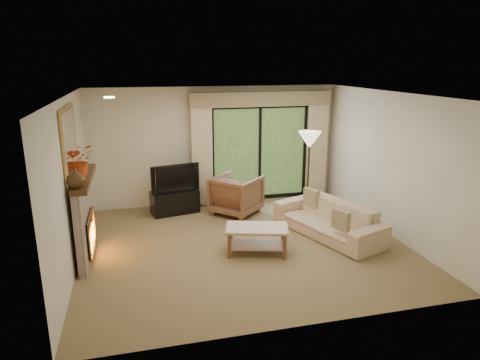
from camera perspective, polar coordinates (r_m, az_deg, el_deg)
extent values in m
plane|color=olive|center=(7.61, 0.56, -8.60)|extent=(5.50, 5.50, 0.00)
plane|color=white|center=(6.96, 0.61, 11.33)|extent=(5.50, 5.50, 0.00)
plane|color=beige|center=(9.56, -3.22, 4.58)|extent=(5.00, 0.00, 5.00)
plane|color=beige|center=(4.92, 8.01, -6.22)|extent=(5.00, 0.00, 5.00)
plane|color=beige|center=(7.03, -21.67, -0.52)|extent=(0.00, 5.00, 5.00)
plane|color=beige|center=(8.29, 19.31, 2.03)|extent=(0.00, 5.00, 5.00)
cube|color=beige|center=(9.36, -5.13, 3.69)|extent=(0.45, 0.18, 2.35)
cube|color=beige|center=(10.13, 10.17, 4.40)|extent=(0.45, 0.18, 2.35)
cube|color=#968059|center=(9.52, 2.88, 10.74)|extent=(3.20, 0.24, 0.32)
cube|color=black|center=(9.16, -8.68, -2.90)|extent=(1.05, 0.63, 0.49)
imported|color=black|center=(9.01, -8.82, 0.36)|extent=(1.03, 0.34, 0.59)
imported|color=brown|center=(8.98, -0.48, -1.97)|extent=(1.26, 1.26, 0.82)
imported|color=tan|center=(8.05, 11.65, -5.11)|extent=(1.53, 2.32, 0.63)
cube|color=brown|center=(7.43, 13.30, -5.24)|extent=(0.20, 0.36, 0.35)
cube|color=brown|center=(8.49, 9.49, -2.38)|extent=(0.21, 0.37, 0.36)
imported|color=#3C2612|center=(6.52, -21.12, 0.31)|extent=(0.32, 0.32, 0.29)
imported|color=#BF3F12|center=(7.11, -20.63, 2.48)|extent=(0.53, 0.48, 0.51)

